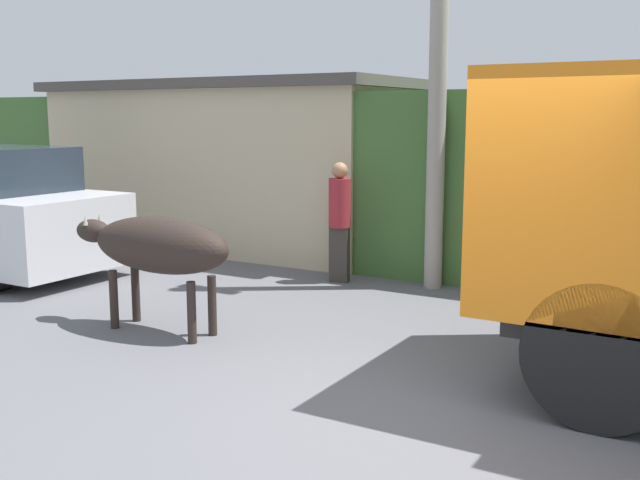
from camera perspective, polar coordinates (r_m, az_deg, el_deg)
name	(u,v)px	position (r m, az deg, el deg)	size (l,w,h in m)	color
ground_plane	(439,418)	(5.84, 9.09, -13.22)	(60.00, 60.00, 0.00)	slate
hillside_embankment	(615,178)	(12.45, 21.54, 4.42)	(32.00, 6.08, 2.57)	#426B33
building_backdrop	(228,163)	(13.08, -7.05, 5.82)	(6.42, 2.70, 2.81)	#C6B793
brown_cow	(157,246)	(7.90, -12.31, -0.47)	(2.04, 0.59, 1.21)	#2D231E
pedestrian_on_hill	(340,216)	(10.05, 1.51, 1.84)	(0.36, 0.36, 1.62)	#38332D
utility_pole	(439,14)	(9.84, 9.09, 16.67)	(0.90, 0.23, 6.75)	#9E998E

